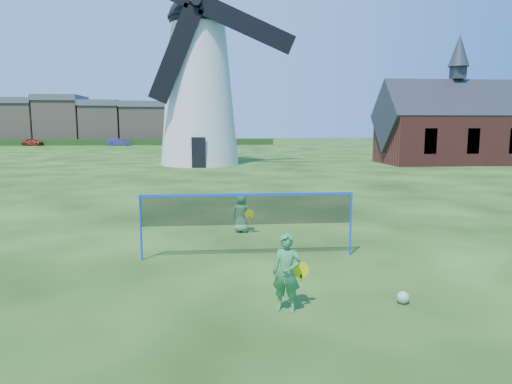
{
  "coord_description": "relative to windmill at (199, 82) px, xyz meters",
  "views": [
    {
      "loc": [
        -0.81,
        -10.63,
        3.12
      ],
      "look_at": [
        0.2,
        0.5,
        1.5
      ],
      "focal_mm": 32.01,
      "sensor_mm": 36.0,
      "label": 1
    }
  ],
  "objects": [
    {
      "name": "car_left",
      "position": [
        -27.78,
        38.58,
        -6.04
      ],
      "size": [
        3.56,
        2.18,
        1.13
      ],
      "primitive_type": "imported",
      "rotation": [
        0.0,
        0.0,
        1.3
      ],
      "color": "maroon",
      "rests_on": "ground"
    },
    {
      "name": "hedge",
      "position": [
        -19.99,
        39.14,
        -6.1
      ],
      "size": [
        62.0,
        0.8,
        1.0
      ],
      "primitive_type": "cube",
      "color": "#193814",
      "rests_on": "ground"
    },
    {
      "name": "badminton_net",
      "position": [
        1.96,
        -26.92,
        -5.46
      ],
      "size": [
        5.05,
        0.05,
        1.55
      ],
      "color": "blue",
      "rests_on": "ground"
    },
    {
      "name": "ground",
      "position": [
        2.01,
        -26.86,
        -6.6
      ],
      "size": [
        220.0,
        220.0,
        0.0
      ],
      "primitive_type": "plane",
      "color": "black",
      "rests_on": "ground"
    },
    {
      "name": "play_ball",
      "position": [
        4.49,
        -30.04,
        -6.49
      ],
      "size": [
        0.22,
        0.22,
        0.22
      ],
      "primitive_type": "sphere",
      "color": "green",
      "rests_on": "ground"
    },
    {
      "name": "player_girl",
      "position": [
        2.39,
        -30.16,
        -5.94
      ],
      "size": [
        0.71,
        0.49,
        1.34
      ],
      "rotation": [
        0.0,
        0.0,
        -0.42
      ],
      "color": "#348248",
      "rests_on": "ground"
    },
    {
      "name": "player_boy",
      "position": [
        1.97,
        -24.28,
        -6.04
      ],
      "size": [
        0.68,
        0.54,
        1.14
      ],
      "rotation": [
        0.0,
        0.0,
        2.76
      ],
      "color": "#4EA35D",
      "rests_on": "ground"
    },
    {
      "name": "terraced_houses",
      "position": [
        -25.36,
        45.14,
        -2.65
      ],
      "size": [
        50.13,
        8.4,
        8.4
      ],
      "color": "#8A745C",
      "rests_on": "ground"
    },
    {
      "name": "chapel",
      "position": [
        21.15,
        -0.79,
        -3.65
      ],
      "size": [
        12.4,
        6.01,
        10.48
      ],
      "color": "maroon",
      "rests_on": "ground"
    },
    {
      "name": "windmill",
      "position": [
        0.0,
        0.0,
        0.0
      ],
      "size": [
        14.8,
        6.28,
        19.52
      ],
      "color": "silver",
      "rests_on": "ground"
    },
    {
      "name": "car_right",
      "position": [
        -14.01,
        37.14,
        -6.03
      ],
      "size": [
        3.61,
        1.54,
        1.16
      ],
      "primitive_type": "imported",
      "rotation": [
        0.0,
        0.0,
        1.66
      ],
      "color": "navy",
      "rests_on": "ground"
    }
  ]
}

